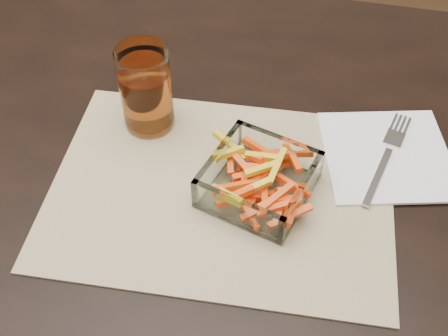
# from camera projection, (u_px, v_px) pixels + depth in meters

# --- Properties ---
(dining_table) EXTENTS (1.60, 0.90, 0.75)m
(dining_table) POSITION_uv_depth(u_px,v_px,m) (147.00, 188.00, 0.86)
(dining_table) COLOR black
(dining_table) RESTS_ON ground
(placemat) EXTENTS (0.47, 0.36, 0.00)m
(placemat) POSITION_uv_depth(u_px,v_px,m) (221.00, 189.00, 0.75)
(placemat) COLOR tan
(placemat) RESTS_ON dining_table
(glass_bowl) EXTENTS (0.16, 0.16, 0.05)m
(glass_bowl) POSITION_uv_depth(u_px,v_px,m) (259.00, 182.00, 0.73)
(glass_bowl) COLOR white
(glass_bowl) RESTS_ON placemat
(tumbler) EXTENTS (0.07, 0.07, 0.13)m
(tumbler) POSITION_uv_depth(u_px,v_px,m) (146.00, 92.00, 0.78)
(tumbler) COLOR white
(tumbler) RESTS_ON placemat
(napkin) EXTENTS (0.21, 0.21, 0.00)m
(napkin) POSITION_uv_depth(u_px,v_px,m) (387.00, 155.00, 0.78)
(napkin) COLOR white
(napkin) RESTS_ON placemat
(fork) EXTENTS (0.06, 0.19, 0.00)m
(fork) POSITION_uv_depth(u_px,v_px,m) (387.00, 154.00, 0.78)
(fork) COLOR silver
(fork) RESTS_ON napkin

